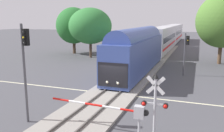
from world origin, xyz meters
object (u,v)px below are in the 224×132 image
at_px(commuter_train, 163,38).
at_px(crossing_signal_mast, 155,102).
at_px(crossing_gate_near, 127,111).
at_px(traffic_signal_median, 25,58).
at_px(oak_far_right, 223,21).
at_px(pine_left_background, 74,26).
at_px(oak_behind_train, 90,26).
at_px(traffic_signal_far_side, 186,47).

bearing_deg(commuter_train, crossing_signal_mast, -82.26).
bearing_deg(crossing_gate_near, crossing_signal_mast, -16.09).
bearing_deg(traffic_signal_median, oak_far_right, 63.96).
bearing_deg(crossing_gate_near, oak_far_right, 75.83).
height_order(commuter_train, oak_far_right, oak_far_right).
bearing_deg(traffic_signal_median, crossing_gate_near, 4.97).
xyz_separation_m(traffic_signal_median, oak_far_right, (12.76, 26.13, 2.06)).
distance_m(oak_far_right, pine_left_background, 25.31).
relative_size(crossing_gate_near, crossing_signal_mast, 1.62).
relative_size(traffic_signal_median, pine_left_background, 0.72).
bearing_deg(oak_far_right, pine_left_background, 174.96).
xyz_separation_m(commuter_train, traffic_signal_median, (-2.97, -36.45, 1.40)).
bearing_deg(oak_behind_train, traffic_signal_far_side, -27.82).
height_order(crossing_signal_mast, oak_far_right, oak_far_right).
distance_m(crossing_signal_mast, traffic_signal_median, 8.12).
distance_m(commuter_train, crossing_gate_near, 36.08).
xyz_separation_m(crossing_gate_near, oak_far_right, (6.46, 25.58, 4.78)).
xyz_separation_m(crossing_signal_mast, traffic_signal_far_side, (0.57, 16.56, 1.00)).
distance_m(crossing_signal_mast, traffic_signal_far_side, 16.60).
bearing_deg(crossing_signal_mast, pine_left_background, 125.74).
bearing_deg(oak_behind_train, pine_left_background, 146.49).
distance_m(traffic_signal_median, pine_left_background, 30.97).
height_order(crossing_gate_near, crossing_signal_mast, crossing_signal_mast).
xyz_separation_m(oak_far_right, pine_left_background, (-25.19, 2.22, -0.94)).
bearing_deg(traffic_signal_far_side, oak_behind_train, 152.18).
height_order(traffic_signal_far_side, traffic_signal_median, traffic_signal_median).
height_order(commuter_train, traffic_signal_median, traffic_signal_median).
relative_size(crossing_gate_near, oak_far_right, 0.61).
xyz_separation_m(crossing_signal_mast, pine_left_background, (-20.34, 28.26, 2.95)).
xyz_separation_m(commuter_train, crossing_gate_near, (3.34, -35.90, -1.33)).
bearing_deg(traffic_signal_median, crossing_signal_mast, 0.62).
bearing_deg(traffic_signal_median, pine_left_background, 113.67).
distance_m(commuter_train, pine_left_background, 17.58).
xyz_separation_m(commuter_train, oak_far_right, (9.80, -10.32, 3.46)).
height_order(commuter_train, traffic_signal_far_side, commuter_train).
distance_m(traffic_signal_median, oak_far_right, 29.15).
bearing_deg(commuter_train, traffic_signal_far_side, -74.43).
bearing_deg(crossing_signal_mast, crossing_gate_near, 163.91).
distance_m(crossing_signal_mast, pine_left_background, 34.95).
xyz_separation_m(commuter_train, traffic_signal_far_side, (5.52, -19.81, 0.56)).
xyz_separation_m(oak_behind_train, pine_left_background, (-4.99, 3.30, -0.06)).
height_order(crossing_signal_mast, traffic_signal_far_side, traffic_signal_far_side).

